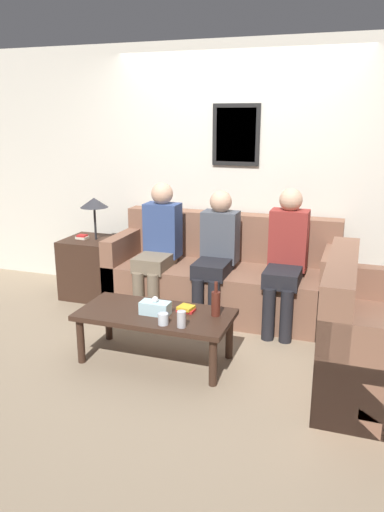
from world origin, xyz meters
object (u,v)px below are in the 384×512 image
object	(u,v)px
couch_side	(376,344)
wine_bottle	(216,303)
coffee_table	(155,319)
person_right	(286,254)
person_left	(158,242)
person_middle	(216,250)
couch_main	(223,278)
drinking_glass	(163,319)

from	to	relation	value
couch_side	wine_bottle	bearing A→B (deg)	91.82
coffee_table	person_right	distance (m)	1.36
person_left	person_middle	size ratio (longest dim) A/B	1.04
couch_side	coffee_table	world-z (taller)	couch_side
person_left	couch_side	bearing A→B (deg)	-23.98
wine_bottle	person_left	size ratio (longest dim) A/B	0.22
person_middle	person_right	size ratio (longest dim) A/B	0.96
person_right	couch_side	bearing A→B (deg)	-48.30
couch_main	person_left	xyz separation A→B (m)	(-0.61, -0.17, 0.36)
person_middle	coffee_table	bearing A→B (deg)	-100.65
couch_side	wine_bottle	xyz separation A→B (m)	(-1.17, -0.04, 0.18)
couch_main	couch_side	world-z (taller)	same
person_right	drinking_glass	bearing A→B (deg)	-120.15
couch_side	wine_bottle	world-z (taller)	couch_side
couch_main	person_middle	distance (m)	0.38
person_left	person_middle	distance (m)	0.59
couch_main	person_middle	bearing A→B (deg)	-95.62
couch_main	person_right	xyz separation A→B (m)	(0.64, -0.20, 0.36)
person_middle	person_left	bearing A→B (deg)	179.59
drinking_glass	person_right	bearing A→B (deg)	59.85
wine_bottle	person_middle	world-z (taller)	person_middle
coffee_table	person_left	bearing A→B (deg)	111.12
couch_main	person_middle	world-z (taller)	person_middle
couch_main	coffee_table	world-z (taller)	couch_main
wine_bottle	person_left	world-z (taller)	person_left
person_left	couch_main	bearing A→B (deg)	15.78
drinking_glass	person_middle	size ratio (longest dim) A/B	0.07
person_left	person_middle	bearing A→B (deg)	-0.41
person_right	person_middle	bearing A→B (deg)	178.39
person_left	drinking_glass	bearing A→B (deg)	-66.00
coffee_table	person_left	distance (m)	1.16
couch_main	drinking_glass	distance (m)	1.41
wine_bottle	coffee_table	bearing A→B (deg)	-168.76
person_left	person_middle	world-z (taller)	person_left
couch_main	coffee_table	xyz separation A→B (m)	(-0.21, -1.21, 0.02)
coffee_table	couch_main	bearing A→B (deg)	80.08
couch_main	couch_side	distance (m)	1.78
person_middle	person_right	xyz separation A→B (m)	(0.65, -0.02, 0.02)
couch_main	person_left	size ratio (longest dim) A/B	1.75
drinking_glass	person_right	distance (m)	1.42
coffee_table	drinking_glass	distance (m)	0.26
person_middle	person_right	bearing A→B (deg)	-1.61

